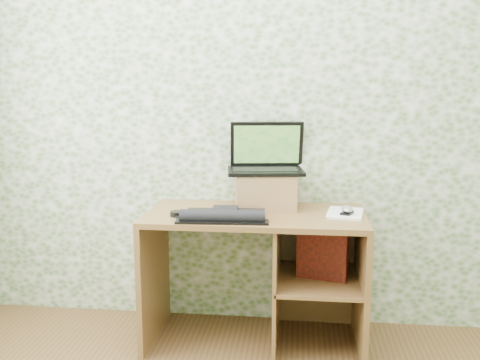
# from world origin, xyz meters

# --- Properties ---
(wall_back) EXTENTS (3.50, 0.00, 3.50)m
(wall_back) POSITION_xyz_m (0.00, 1.75, 1.30)
(wall_back) COLOR white
(wall_back) RESTS_ON ground
(desk) EXTENTS (1.20, 0.60, 0.75)m
(desk) POSITION_xyz_m (0.08, 1.47, 0.48)
(desk) COLOR brown
(desk) RESTS_ON floor
(riser) EXTENTS (0.37, 0.32, 0.20)m
(riser) POSITION_xyz_m (0.04, 1.58, 0.85)
(riser) COLOR #A37849
(riser) RESTS_ON desk
(laptop) EXTENTS (0.46, 0.35, 0.28)m
(laptop) POSITION_xyz_m (0.04, 1.63, 1.02)
(laptop) COLOR black
(laptop) RESTS_ON riser
(keyboard) EXTENTS (0.48, 0.26, 0.07)m
(keyboard) POSITION_xyz_m (-0.15, 1.28, 0.77)
(keyboard) COLOR black
(keyboard) RESTS_ON desk
(headphones) EXTENTS (0.22, 0.17, 0.03)m
(headphones) POSITION_xyz_m (-0.34, 1.31, 0.76)
(headphones) COLOR black
(headphones) RESTS_ON desk
(notepad) EXTENTS (0.22, 0.29, 0.01)m
(notepad) POSITION_xyz_m (0.49, 1.46, 0.76)
(notepad) COLOR white
(notepad) RESTS_ON desk
(mouse) EXTENTS (0.09, 0.11, 0.03)m
(mouse) POSITION_xyz_m (0.49, 1.42, 0.78)
(mouse) COLOR #BBBBBE
(mouse) RESTS_ON notepad
(pen) EXTENTS (0.02, 0.13, 0.01)m
(pen) POSITION_xyz_m (0.52, 1.49, 0.77)
(pen) COLOR black
(pen) RESTS_ON notepad
(red_box) EXTENTS (0.29, 0.15, 0.33)m
(red_box) POSITION_xyz_m (0.37, 1.44, 0.55)
(red_box) COLOR maroon
(red_box) RESTS_ON desk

